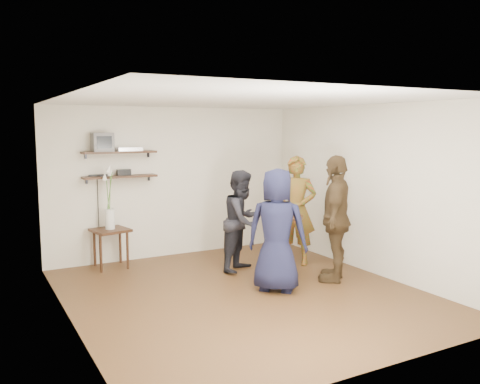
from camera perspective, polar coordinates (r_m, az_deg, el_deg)
name	(u,v)px	position (r m, az deg, el deg)	size (l,w,h in m)	color
room	(244,199)	(6.74, 0.45, -0.83)	(4.58, 5.08, 2.68)	#482817
shelf_upper	(119,152)	(8.51, -13.38, 4.37)	(1.20, 0.25, 0.04)	black
shelf_lower	(120,177)	(8.54, -13.31, 1.69)	(1.20, 0.25, 0.04)	black
crt_monitor	(102,142)	(8.44, -15.23, 5.43)	(0.32, 0.30, 0.30)	#59595B
dvd_deck	(129,149)	(8.55, -12.38, 4.73)	(0.40, 0.24, 0.06)	silver
radio	(124,172)	(8.55, -12.92, 2.16)	(0.22, 0.10, 0.10)	black
power_strip	(98,175)	(8.50, -15.64, 1.81)	(0.30, 0.05, 0.03)	black
side_table	(110,235)	(8.44, -14.35, -4.74)	(0.62, 0.62, 0.63)	black
vase_lilies	(109,209)	(8.36, -14.44, -1.81)	(0.20, 0.21, 1.05)	white
drinks_table	(286,237)	(7.74, 5.20, -5.10)	(0.51, 0.51, 0.93)	black
wine_glass_fl	(284,206)	(7.61, 5.00, -1.61)	(0.07, 0.07, 0.22)	silver
wine_glass_fr	(291,208)	(7.66, 5.77, -1.75)	(0.06, 0.06, 0.19)	silver
wine_glass_bl	(284,206)	(7.69, 4.93, -1.55)	(0.07, 0.07, 0.22)	silver
wine_glass_br	(288,207)	(7.69, 5.37, -1.64)	(0.07, 0.07, 0.20)	silver
person_plaid	(296,210)	(8.39, 6.36, -2.07)	(0.65, 0.43, 1.79)	#A62A13
person_dark	(242,221)	(7.99, 0.26, -3.23)	(0.77, 0.60, 1.59)	black
person_navy	(277,230)	(6.98, 4.17, -4.30)	(0.83, 0.54, 1.70)	black
person_brown	(336,218)	(7.57, 10.71, -2.92)	(1.09, 0.45, 1.85)	#42301C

